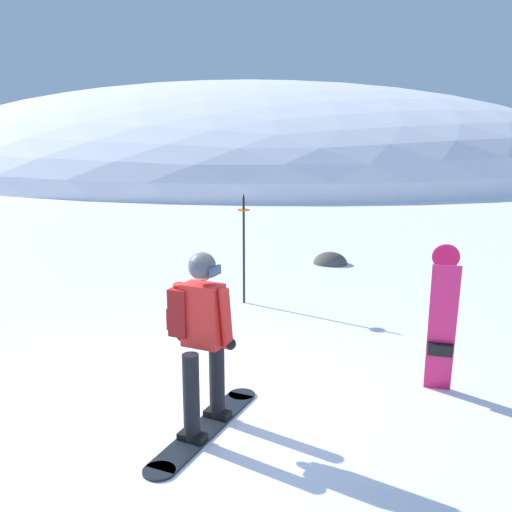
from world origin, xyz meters
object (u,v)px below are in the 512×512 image
Objects in this scene: piste_marker_near at (244,241)px; rock_dark at (330,264)px; snowboarder_main at (201,337)px; spare_snowboard at (442,322)px.

piste_marker_near is 2.55× the size of rock_dark.
rock_dark is at bearing 72.30° from piste_marker_near.
piste_marker_near reaches higher than snowboarder_main.
snowboarder_main is 1.13× the size of spare_snowboard.
piste_marker_near reaches higher than rock_dark.
piste_marker_near is 3.28m from rock_dark.
rock_dark is at bearing 88.20° from snowboarder_main.
snowboarder_main is 4.02m from piste_marker_near.
rock_dark is (0.22, 6.93, -0.92)m from snowboarder_main.
spare_snowboard is at bearing -42.23° from piste_marker_near.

